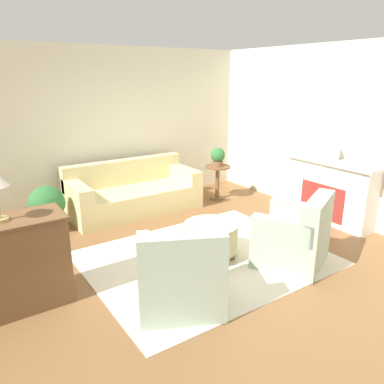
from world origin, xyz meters
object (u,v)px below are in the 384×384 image
object	(u,v)px
vase_mantel_near	(333,153)
potted_plant_floor	(47,205)
ottoman_table	(211,237)
armchair_right	(296,238)
dresser	(8,265)
potted_plant_on_side_table	(218,156)
side_table	(217,177)
couch	(133,194)
armchair_left	(180,277)

from	to	relation	value
vase_mantel_near	potted_plant_floor	world-z (taller)	vase_mantel_near
ottoman_table	vase_mantel_near	world-z (taller)	vase_mantel_near
armchair_right	dresser	world-z (taller)	dresser
dresser	potted_plant_on_side_table	size ratio (longest dim) A/B	3.36
ottoman_table	side_table	size ratio (longest dim) A/B	1.07
side_table	potted_plant_floor	size ratio (longest dim) A/B	0.91
couch	armchair_right	world-z (taller)	armchair_right
ottoman_table	armchair_right	bearing A→B (deg)	-41.38
armchair_left	potted_plant_on_side_table	size ratio (longest dim) A/B	3.13
armchair_left	vase_mantel_near	world-z (taller)	vase_mantel_near
armchair_left	potted_plant_on_side_table	bearing A→B (deg)	46.26
side_table	potted_plant_floor	world-z (taller)	potted_plant_floor
couch	potted_plant_on_side_table	size ratio (longest dim) A/B	6.39
armchair_left	side_table	size ratio (longest dim) A/B	1.67
couch	side_table	world-z (taller)	couch
side_table	potted_plant_floor	xyz separation A→B (m)	(-3.12, 0.19, -0.02)
potted_plant_floor	potted_plant_on_side_table	bearing A→B (deg)	-3.48
armchair_left	potted_plant_on_side_table	distance (m)	3.67
couch	ottoman_table	world-z (taller)	couch
side_table	potted_plant_on_side_table	size ratio (longest dim) A/B	1.87
side_table	potted_plant_on_side_table	distance (m)	0.40
dresser	couch	bearing A→B (deg)	40.46
couch	dresser	world-z (taller)	dresser
potted_plant_on_side_table	potted_plant_floor	xyz separation A→B (m)	(-3.12, 0.19, -0.42)
armchair_left	side_table	xyz separation A→B (m)	(2.51, 2.63, 0.08)
vase_mantel_near	potted_plant_on_side_table	bearing A→B (deg)	112.63
potted_plant_on_side_table	vase_mantel_near	bearing A→B (deg)	-67.37
side_table	potted_plant_floor	bearing A→B (deg)	176.52
couch	armchair_right	xyz separation A→B (m)	(0.84, -2.92, 0.05)
side_table	potted_plant_on_side_table	bearing A→B (deg)	63.43
armchair_right	armchair_left	bearing A→B (deg)	-180.00
ottoman_table	vase_mantel_near	xyz separation A→B (m)	(2.39, 0.01, 0.83)
armchair_right	dresser	bearing A→B (deg)	163.03
side_table	dresser	bearing A→B (deg)	-157.07
couch	vase_mantel_near	distance (m)	3.39
couch	side_table	distance (m)	1.67
armchair_right	potted_plant_on_side_table	size ratio (longest dim) A/B	3.13
dresser	potted_plant_on_side_table	distance (m)	4.29
potted_plant_on_side_table	potted_plant_floor	size ratio (longest dim) A/B	0.48
dresser	potted_plant_on_side_table	xyz separation A→B (m)	(3.94, 1.67, 0.34)
dresser	potted_plant_floor	world-z (taller)	dresser
ottoman_table	dresser	bearing A→B (deg)	173.82
armchair_right	potted_plant_floor	xyz separation A→B (m)	(-2.32, 2.82, 0.07)
potted_plant_on_side_table	potted_plant_floor	distance (m)	3.15
armchair_left	potted_plant_on_side_table	world-z (taller)	potted_plant_on_side_table
potted_plant_on_side_table	side_table	bearing A→B (deg)	-116.57
couch	side_table	bearing A→B (deg)	-10.31
dresser	potted_plant_floor	bearing A→B (deg)	66.04
dresser	vase_mantel_near	size ratio (longest dim) A/B	4.15
potted_plant_floor	ottoman_table	bearing A→B (deg)	-54.25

